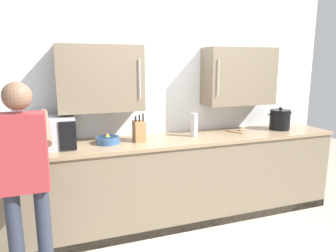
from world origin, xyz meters
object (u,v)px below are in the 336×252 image
(knife_block, at_px, (139,131))
(person_figure, at_px, (24,172))
(stock_pot, at_px, (280,120))
(thermos_flask, at_px, (194,125))
(wooden_spoon, at_px, (237,131))
(fruit_bowl, at_px, (108,139))
(microwave_oven, at_px, (43,133))

(knife_block, distance_m, person_figure, 1.23)
(stock_pot, relative_size, person_figure, 0.21)
(stock_pot, distance_m, thermos_flask, 1.14)
(person_figure, bearing_deg, wooden_spoon, 17.94)
(knife_block, distance_m, thermos_flask, 0.62)
(thermos_flask, bearing_deg, wooden_spoon, 5.82)
(stock_pot, distance_m, fruit_bowl, 2.08)
(wooden_spoon, bearing_deg, stock_pot, -6.32)
(wooden_spoon, height_order, fruit_bowl, fruit_bowl)
(stock_pot, relative_size, fruit_bowl, 1.47)
(microwave_oven, height_order, fruit_bowl, microwave_oven)
(microwave_oven, xyz_separation_m, wooden_spoon, (2.13, 0.04, -0.14))
(microwave_oven, bearing_deg, fruit_bowl, -1.66)
(knife_block, bearing_deg, thermos_flask, 0.48)
(fruit_bowl, bearing_deg, stock_pot, -0.15)
(wooden_spoon, distance_m, person_figure, 2.35)
(fruit_bowl, bearing_deg, wooden_spoon, 2.09)
(microwave_oven, relative_size, stock_pot, 2.29)
(microwave_oven, height_order, stock_pot, microwave_oven)
(microwave_oven, xyz_separation_m, person_figure, (-0.11, -0.69, -0.13))
(stock_pot, xyz_separation_m, fruit_bowl, (-2.08, 0.01, -0.08))
(stock_pot, bearing_deg, microwave_oven, 179.52)
(stock_pot, xyz_separation_m, wooden_spoon, (-0.55, 0.06, -0.11))
(knife_block, relative_size, stock_pot, 0.85)
(wooden_spoon, distance_m, fruit_bowl, 1.53)
(thermos_flask, bearing_deg, microwave_oven, 179.21)
(thermos_flask, bearing_deg, person_figure, -158.08)
(knife_block, bearing_deg, microwave_oven, 178.36)
(thermos_flask, bearing_deg, knife_block, -179.52)
(wooden_spoon, height_order, person_figure, person_figure)
(microwave_oven, height_order, thermos_flask, microwave_oven)
(thermos_flask, bearing_deg, fruit_bowl, 179.77)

